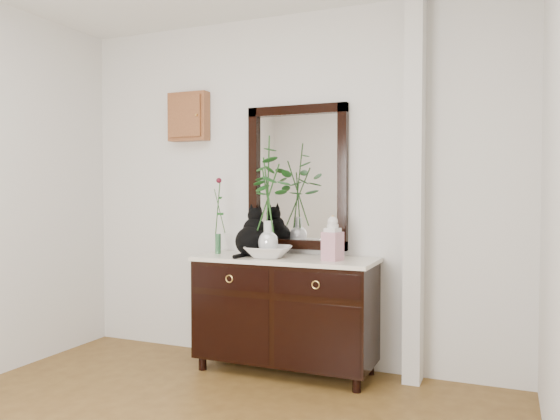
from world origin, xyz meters
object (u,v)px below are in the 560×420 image
at_px(sideboard, 285,308).
at_px(lotus_bowl, 268,252).
at_px(ginger_jar, 333,238).
at_px(cat, 251,231).

bearing_deg(sideboard, lotus_bowl, -149.60).
bearing_deg(sideboard, ginger_jar, -6.70).
xyz_separation_m(cat, lotus_bowl, (0.17, -0.06, -0.14)).
bearing_deg(ginger_jar, sideboard, 173.30).
relative_size(sideboard, ginger_jar, 4.18).
xyz_separation_m(sideboard, ginger_jar, (0.37, -0.04, 0.54)).
height_order(sideboard, cat, cat).
distance_m(cat, ginger_jar, 0.65).
xyz_separation_m(lotus_bowl, ginger_jar, (0.48, 0.02, 0.12)).
relative_size(cat, lotus_bowl, 1.07).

